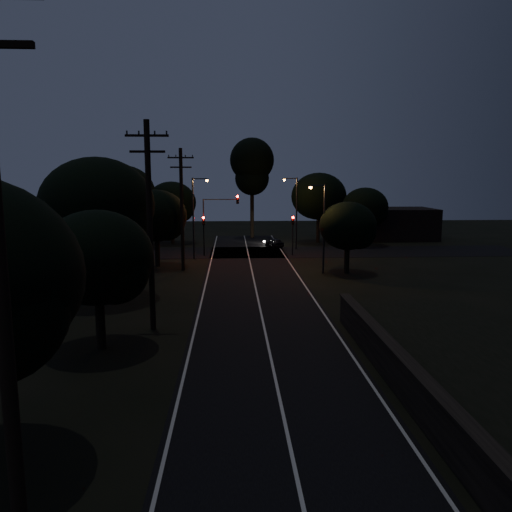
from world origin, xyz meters
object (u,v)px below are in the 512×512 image
signal_left (204,228)px  signal_mast (220,214)px  streetlight_b (295,208)px  streetlight_c (322,222)px  signal_right (293,228)px  utility_pole_near (0,282)px  utility_pole_far (182,208)px  tall_pine (252,166)px  utility_pole_mid (150,223)px  streetlight_a (195,212)px  car (274,243)px

signal_left → signal_mast: signal_mast is taller
streetlight_b → streetlight_c: 14.01m
signal_right → signal_mast: size_ratio=0.66×
utility_pole_near → utility_pole_far: (0.00, 34.00, -0.76)m
tall_pine → signal_left: (-5.60, -15.01, -6.60)m
utility_pole_mid → streetlight_c: bearing=51.7°
utility_pole_far → signal_right: (10.60, 7.99, -2.65)m
streetlight_a → utility_pole_mid: bearing=-91.7°
utility_pole_far → streetlight_a: 6.10m
utility_pole_near → utility_pole_mid: bearing=90.0°
utility_pole_far → tall_pine: 24.36m
utility_pole_near → streetlight_c: 34.17m
utility_pole_near → utility_pole_mid: 17.01m
signal_left → streetlight_b: streetlight_b is taller
signal_mast → signal_left: bearing=-179.9°
utility_pole_near → signal_left: 42.15m
signal_right → car: size_ratio=1.36×
utility_pole_mid → tall_pine: (7.00, 40.00, 3.70)m
signal_left → streetlight_a: 2.77m
utility_pole_far → streetlight_b: utility_pole_far is taller
signal_right → streetlight_b: 4.45m
signal_right → signal_mast: bearing=180.0°
utility_pole_far → streetlight_a: bearing=83.4°
utility_pole_near → signal_left: (1.40, 41.99, -3.41)m
signal_right → utility_pole_mid: bearing=-113.0°
utility_pole_mid → signal_mast: bearing=83.0°
utility_pole_near → signal_mast: size_ratio=1.92×
utility_pole_near → streetlight_c: size_ratio=1.60×
utility_pole_near → tall_pine: tall_pine is taller
signal_mast → utility_pole_far: bearing=-111.1°
utility_pole_near → tall_pine: (7.00, 57.00, 3.19)m
streetlight_a → car: bearing=43.2°
car → streetlight_a: bearing=20.1°
signal_right → streetlight_c: streetlight_c is taller
signal_mast → car: size_ratio=2.07×
car → tall_pine: bearing=-99.4°
signal_mast → streetlight_a: streetlight_a is taller
streetlight_a → car: streetlight_a is taller
streetlight_b → streetlight_c: (0.52, -14.00, -0.29)m
streetlight_a → streetlight_c: streetlight_a is taller
signal_left → streetlight_c: (10.43, -9.99, 1.51)m
signal_right → car: 6.60m
utility_pole_mid → streetlight_c: (11.83, 15.00, -1.39)m
utility_pole_mid → tall_pine: tall_pine is taller
signal_left → signal_mast: size_ratio=0.66×
streetlight_a → streetlight_b: 12.19m
utility_pole_mid → car: 32.76m
tall_pine → streetlight_c: 25.97m
signal_left → car: (7.80, 6.01, -2.32)m
utility_pole_mid → utility_pole_far: utility_pole_mid is taller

